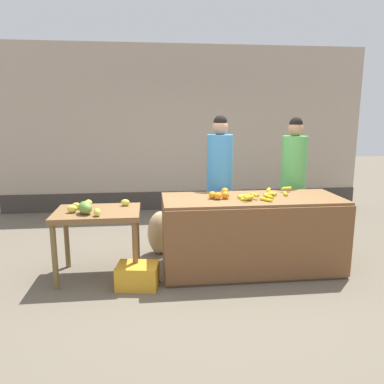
# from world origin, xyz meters

# --- Properties ---
(ground_plane) EXTENTS (24.00, 24.00, 0.00)m
(ground_plane) POSITION_xyz_m (0.00, 0.00, 0.00)
(ground_plane) COLOR #665B4C
(market_wall_back) EXTENTS (7.10, 0.23, 3.16)m
(market_wall_back) POSITION_xyz_m (0.00, 3.20, 1.55)
(market_wall_back) COLOR tan
(market_wall_back) RESTS_ON ground
(fruit_stall_counter) EXTENTS (2.11, 0.85, 0.89)m
(fruit_stall_counter) POSITION_xyz_m (0.50, -0.01, 0.45)
(fruit_stall_counter) COLOR brown
(fruit_stall_counter) RESTS_ON ground
(side_table_wooden) EXTENTS (0.95, 0.71, 0.78)m
(side_table_wooden) POSITION_xyz_m (-1.30, 0.00, 0.67)
(side_table_wooden) COLOR brown
(side_table_wooden) RESTS_ON ground
(banana_bunch_pile) EXTENTS (0.77, 0.57, 0.07)m
(banana_bunch_pile) POSITION_xyz_m (0.61, -0.01, 0.92)
(banana_bunch_pile) COLOR gold
(banana_bunch_pile) RESTS_ON fruit_stall_counter
(orange_pile) EXTENTS (0.27, 0.32, 0.09)m
(orange_pile) POSITION_xyz_m (0.10, -0.00, 0.94)
(orange_pile) COLOR orange
(orange_pile) RESTS_ON fruit_stall_counter
(mango_papaya_pile) EXTENTS (0.68, 0.59, 0.14)m
(mango_papaya_pile) POSITION_xyz_m (-1.39, -0.06, 0.84)
(mango_papaya_pile) COLOR #DFCB44
(mango_papaya_pile) RESTS_ON side_table_wooden
(vendor_woman_blue_shirt) EXTENTS (0.34, 0.34, 1.85)m
(vendor_woman_blue_shirt) POSITION_xyz_m (0.23, 0.66, 0.93)
(vendor_woman_blue_shirt) COLOR #33333D
(vendor_woman_blue_shirt) RESTS_ON ground
(vendor_woman_green_shirt) EXTENTS (0.34, 0.34, 1.82)m
(vendor_woman_green_shirt) POSITION_xyz_m (1.27, 0.70, 0.92)
(vendor_woman_green_shirt) COLOR #33333D
(vendor_woman_green_shirt) RESTS_ON ground
(produce_crate) EXTENTS (0.48, 0.38, 0.26)m
(produce_crate) POSITION_xyz_m (-0.86, -0.36, 0.13)
(produce_crate) COLOR gold
(produce_crate) RESTS_ON ground
(produce_sack) EXTENTS (0.47, 0.45, 0.59)m
(produce_sack) POSITION_xyz_m (-0.58, 0.65, 0.29)
(produce_sack) COLOR tan
(produce_sack) RESTS_ON ground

